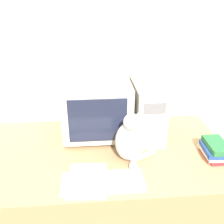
{
  "coord_description": "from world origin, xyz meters",
  "views": [
    {
      "loc": [
        -0.07,
        -0.98,
        1.71
      ],
      "look_at": [
        0.06,
        0.51,
        0.99
      ],
      "focal_mm": 42.0,
      "sensor_mm": 36.0,
      "label": 1
    }
  ],
  "objects": [
    {
      "name": "desk",
      "position": [
        0.0,
        0.45,
        0.37
      ],
      "size": [
        1.62,
        0.9,
        0.74
      ],
      "color": "tan",
      "rests_on": "ground_plane"
    },
    {
      "name": "pen",
      "position": [
        -0.17,
        0.22,
        0.75
      ],
      "size": [
        0.15,
        0.05,
        0.01
      ],
      "color": "navy",
      "rests_on": "desk"
    },
    {
      "name": "cat",
      "position": [
        0.15,
        0.34,
        0.88
      ],
      "size": [
        0.27,
        0.25,
        0.33
      ],
      "rotation": [
        0.0,
        0.0,
        0.1
      ],
      "color": "silver",
      "rests_on": "desk"
    },
    {
      "name": "paper_sheet",
      "position": [
        -0.11,
        0.17,
        0.74
      ],
      "size": [
        0.23,
        0.31,
        0.0
      ],
      "color": "white",
      "rests_on": "desk"
    },
    {
      "name": "crt_monitor",
      "position": [
        -0.04,
        0.67,
        0.95
      ],
      "size": [
        0.46,
        0.41,
        0.4
      ],
      "color": "beige",
      "rests_on": "desk"
    },
    {
      "name": "wall_back",
      "position": [
        0.0,
        0.96,
        1.25
      ],
      "size": [
        7.0,
        0.05,
        2.5
      ],
      "color": "beige",
      "rests_on": "ground_plane"
    },
    {
      "name": "keyboard",
      "position": [
        -0.03,
        0.13,
        0.75
      ],
      "size": [
        0.45,
        0.18,
        0.02
      ],
      "color": "silver",
      "rests_on": "desk"
    },
    {
      "name": "computer_tower",
      "position": [
        0.31,
        0.65,
        0.94
      ],
      "size": [
        0.2,
        0.44,
        0.39
      ],
      "color": "beige",
      "rests_on": "desk"
    },
    {
      "name": "book_stack",
      "position": [
        0.68,
        0.32,
        0.79
      ],
      "size": [
        0.14,
        0.21,
        0.1
      ],
      "color": "red",
      "rests_on": "desk"
    }
  ]
}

